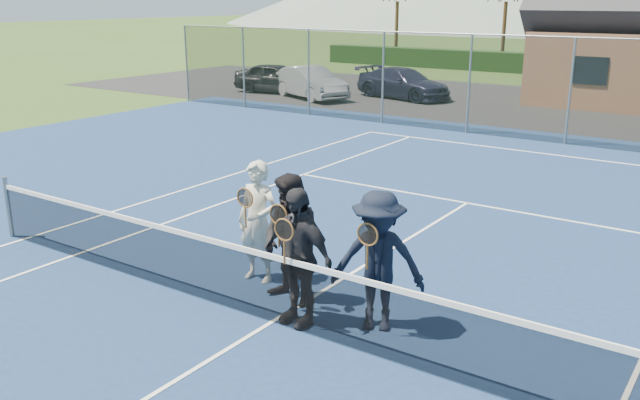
% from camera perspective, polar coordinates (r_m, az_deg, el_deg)
% --- Properties ---
extents(ground, '(220.00, 220.00, 0.00)m').
position_cam_1_polar(ground, '(26.94, 23.56, 6.66)').
color(ground, '#2E491A').
rests_on(ground, ground).
extents(court_surface, '(30.00, 30.00, 0.02)m').
position_cam_1_polar(court_surface, '(8.88, -4.05, -10.29)').
color(court_surface, navy).
rests_on(court_surface, ground).
extents(tarmac_carpark, '(40.00, 12.00, 0.01)m').
position_cam_1_polar(tarmac_carpark, '(27.95, 15.49, 7.76)').
color(tarmac_carpark, black).
rests_on(tarmac_carpark, ground).
extents(car_a, '(3.99, 1.96, 1.31)m').
position_cam_1_polar(car_a, '(30.31, -3.66, 10.21)').
color(car_a, black).
rests_on(car_a, ground).
extents(car_b, '(4.21, 2.84, 1.31)m').
position_cam_1_polar(car_b, '(28.56, -0.83, 9.85)').
color(car_b, gray).
rests_on(car_b, ground).
extents(car_c, '(4.59, 2.70, 1.25)m').
position_cam_1_polar(car_c, '(28.80, 7.03, 9.72)').
color(car_c, black).
rests_on(car_c, ground).
extents(court_markings, '(11.03, 23.83, 0.01)m').
position_cam_1_polar(court_markings, '(8.88, -4.05, -10.21)').
color(court_markings, white).
rests_on(court_markings, court_surface).
extents(tennis_net, '(11.68, 0.08, 1.10)m').
position_cam_1_polar(tennis_net, '(8.66, -4.12, -7.17)').
color(tennis_net, slate).
rests_on(tennis_net, ground).
extents(perimeter_fence, '(30.07, 0.07, 3.02)m').
position_cam_1_polar(perimeter_fence, '(20.44, 20.32, 8.58)').
color(perimeter_fence, slate).
rests_on(perimeter_fence, ground).
extents(player_a, '(0.68, 0.52, 1.80)m').
position_cam_1_polar(player_a, '(9.84, -5.24, -1.84)').
color(player_a, beige).
rests_on(player_a, court_surface).
extents(player_b, '(0.96, 0.80, 1.80)m').
position_cam_1_polar(player_b, '(9.07, -2.42, -3.41)').
color(player_b, black).
rests_on(player_b, court_surface).
extents(player_c, '(1.09, 0.55, 1.80)m').
position_cam_1_polar(player_c, '(8.52, -1.90, -4.76)').
color(player_c, black).
rests_on(player_c, court_surface).
extents(player_d, '(1.33, 1.06, 1.80)m').
position_cam_1_polar(player_d, '(8.39, 4.91, -5.17)').
color(player_d, black).
rests_on(player_d, court_surface).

